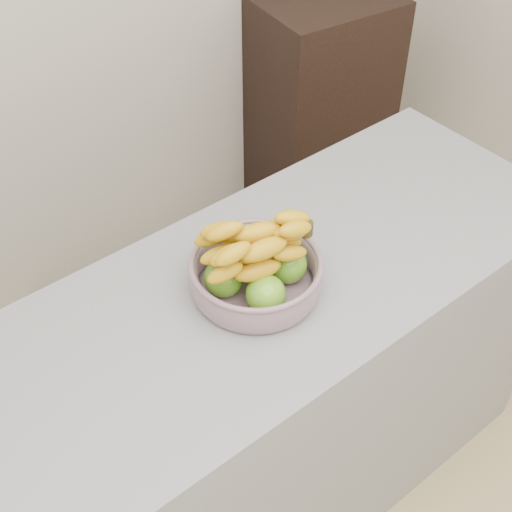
{
  "coord_description": "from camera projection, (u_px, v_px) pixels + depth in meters",
  "views": [
    {
      "loc": [
        -0.53,
        -0.06,
        2.04
      ],
      "look_at": [
        0.16,
        0.8,
        1.0
      ],
      "focal_mm": 50.0,
      "sensor_mm": 36.0,
      "label": 1
    }
  ],
  "objects": [
    {
      "name": "counter",
      "position": [
        206.0,
        441.0,
        1.81
      ],
      "size": [
        2.0,
        0.6,
        0.9
      ],
      "primitive_type": "cube",
      "color": "gray",
      "rests_on": "ground"
    },
    {
      "name": "fruit_bowl",
      "position": [
        256.0,
        270.0,
        1.54
      ],
      "size": [
        0.29,
        0.29,
        0.19
      ],
      "rotation": [
        0.0,
        0.0,
        -0.39
      ],
      "color": "#97A0B5",
      "rests_on": "counter"
    },
    {
      "name": "cabinet",
      "position": [
        319.0,
        107.0,
        2.96
      ],
      "size": [
        0.56,
        0.48,
        0.93
      ],
      "primitive_type": "cube",
      "rotation": [
        0.0,
        0.0,
        -0.13
      ],
      "color": "black",
      "rests_on": "ground"
    }
  ]
}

